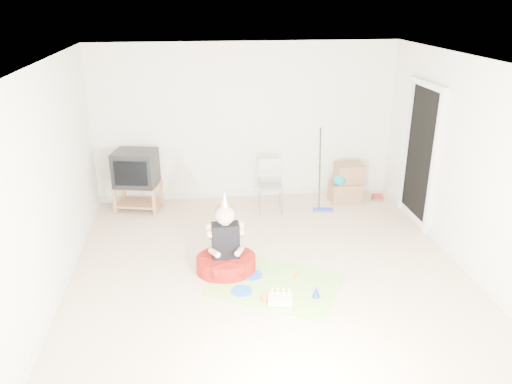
{
  "coord_description": "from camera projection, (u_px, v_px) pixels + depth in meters",
  "views": [
    {
      "loc": [
        -0.85,
        -5.53,
        3.28
      ],
      "look_at": [
        -0.1,
        0.4,
        0.9
      ],
      "focal_mm": 35.0,
      "sensor_mm": 36.0,
      "label": 1
    }
  ],
  "objects": [
    {
      "name": "cardboard_boxes",
      "position": [
        346.0,
        183.0,
        8.4
      ],
      "size": [
        0.53,
        0.41,
        0.64
      ],
      "color": "#956B48",
      "rests_on": "ground"
    },
    {
      "name": "orange_cup_near",
      "position": [
        297.0,
        276.0,
        6.14
      ],
      "size": [
        0.07,
        0.07,
        0.07
      ],
      "primitive_type": "cylinder",
      "rotation": [
        0.0,
        0.0,
        -0.14
      ],
      "color": "orange",
      "rests_on": "party_mat"
    },
    {
      "name": "book_pile",
      "position": [
        378.0,
        198.0,
        8.56
      ],
      "size": [
        0.25,
        0.29,
        0.05
      ],
      "color": "#287835",
      "rests_on": "ground"
    },
    {
      "name": "seated_woman",
      "position": [
        226.0,
        254.0,
        6.26
      ],
      "size": [
        0.77,
        0.77,
        1.08
      ],
      "color": "maroon",
      "rests_on": "ground"
    },
    {
      "name": "party_mat",
      "position": [
        275.0,
        284.0,
        6.05
      ],
      "size": [
        1.84,
        1.68,
        0.01
      ],
      "primitive_type": "cube",
      "rotation": [
        0.0,
        0.0,
        -0.5
      ],
      "color": "#FE3583",
      "rests_on": "ground"
    },
    {
      "name": "orange_cup_far",
      "position": [
        265.0,
        298.0,
        5.7
      ],
      "size": [
        0.09,
        0.09,
        0.08
      ],
      "primitive_type": "cylinder",
      "rotation": [
        0.0,
        0.0,
        -0.19
      ],
      "color": "orange",
      "rests_on": "party_mat"
    },
    {
      "name": "ground",
      "position": [
        268.0,
        268.0,
        6.42
      ],
      "size": [
        5.0,
        5.0,
        0.0
      ],
      "primitive_type": "plane",
      "color": "beige",
      "rests_on": "ground"
    },
    {
      "name": "crt_tv",
      "position": [
        136.0,
        168.0,
        7.88
      ],
      "size": [
        0.74,
        0.65,
        0.55
      ],
      "primitive_type": "cube",
      "rotation": [
        0.0,
        0.0,
        -0.21
      ],
      "color": "black",
      "rests_on": "tv_stand"
    },
    {
      "name": "doorway_recess",
      "position": [
        421.0,
        156.0,
        7.43
      ],
      "size": [
        0.02,
        0.9,
        2.05
      ],
      "primitive_type": "cube",
      "color": "black",
      "rests_on": "ground"
    },
    {
      "name": "floor_mop",
      "position": [
        324.0,
        196.0,
        8.01
      ],
      "size": [
        0.34,
        0.43,
        1.29
      ],
      "color": "blue",
      "rests_on": "ground"
    },
    {
      "name": "blue_party_hat",
      "position": [
        316.0,
        291.0,
        5.77
      ],
      "size": [
        0.14,
        0.14,
        0.14
      ],
      "primitive_type": "cone",
      "rotation": [
        0.0,
        0.0,
        -0.93
      ],
      "color": "#1A40B6",
      "rests_on": "party_mat"
    },
    {
      "name": "folding_chair",
      "position": [
        270.0,
        187.0,
        7.95
      ],
      "size": [
        0.41,
        0.4,
        0.86
      ],
      "color": "#949499",
      "rests_on": "ground"
    },
    {
      "name": "blue_plate_far",
      "position": [
        242.0,
        291.0,
        5.89
      ],
      "size": [
        0.36,
        0.36,
        0.01
      ],
      "primitive_type": "cylinder",
      "rotation": [
        0.0,
        0.0,
        -0.78
      ],
      "color": "blue",
      "rests_on": "party_mat"
    },
    {
      "name": "birthday_cake",
      "position": [
        280.0,
        300.0,
        5.67
      ],
      "size": [
        0.31,
        0.27,
        0.14
      ],
      "color": "white",
      "rests_on": "party_mat"
    },
    {
      "name": "tv_stand",
      "position": [
        138.0,
        195.0,
        8.05
      ],
      "size": [
        0.8,
        0.6,
        0.44
      ],
      "color": "#9C6C46",
      "rests_on": "ground"
    },
    {
      "name": "blue_plate_near",
      "position": [
        252.0,
        275.0,
        6.23
      ],
      "size": [
        0.35,
        0.35,
        0.01
      ],
      "primitive_type": "cylinder",
      "rotation": [
        0.0,
        0.0,
        -0.62
      ],
      "color": "blue",
      "rests_on": "party_mat"
    }
  ]
}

